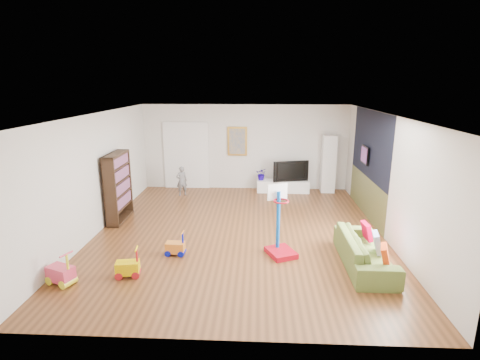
{
  "coord_description": "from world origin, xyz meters",
  "views": [
    {
      "loc": [
        0.42,
        -8.05,
        3.37
      ],
      "look_at": [
        0.0,
        0.4,
        1.15
      ],
      "focal_mm": 28.0,
      "sensor_mm": 36.0,
      "label": 1
    }
  ],
  "objects_px": {
    "bookshelf": "(118,187)",
    "media_console": "(283,186)",
    "sofa": "(365,251)",
    "basketball_hoop": "(282,222)"
  },
  "relations": [
    {
      "from": "bookshelf",
      "to": "media_console",
      "type": "bearing_deg",
      "value": 31.23
    },
    {
      "from": "media_console",
      "to": "sofa",
      "type": "bearing_deg",
      "value": -74.85
    },
    {
      "from": "sofa",
      "to": "basketball_hoop",
      "type": "height_order",
      "value": "basketball_hoop"
    },
    {
      "from": "sofa",
      "to": "basketball_hoop",
      "type": "relative_size",
      "value": 1.39
    },
    {
      "from": "media_console",
      "to": "basketball_hoop",
      "type": "xyz_separation_m",
      "value": [
        -0.31,
        -4.49,
        0.53
      ]
    },
    {
      "from": "bookshelf",
      "to": "sofa",
      "type": "xyz_separation_m",
      "value": [
        5.49,
        -2.16,
        -0.56
      ]
    },
    {
      "from": "sofa",
      "to": "media_console",
      "type": "bearing_deg",
      "value": 14.46
    },
    {
      "from": "bookshelf",
      "to": "basketball_hoop",
      "type": "xyz_separation_m",
      "value": [
        3.94,
        -1.82,
        -0.13
      ]
    },
    {
      "from": "bookshelf",
      "to": "sofa",
      "type": "bearing_deg",
      "value": -22.43
    },
    {
      "from": "bookshelf",
      "to": "basketball_hoop",
      "type": "bearing_deg",
      "value": -25.7
    }
  ]
}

